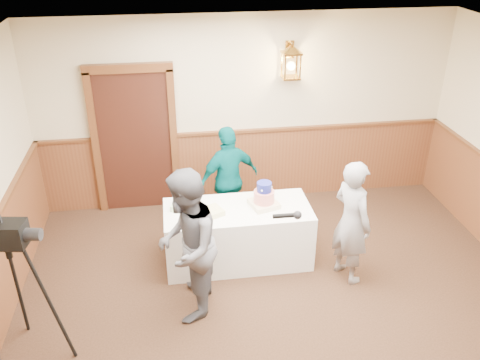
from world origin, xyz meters
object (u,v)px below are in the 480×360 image
Objects in this scene: tiered_cake at (264,197)px; sheet_cake_green at (186,206)px; interviewer at (187,246)px; tv_camera_rig at (21,301)px; display_table at (238,234)px; baker at (351,222)px; assistant_p at (229,179)px; sheet_cake_yellow at (209,213)px.

tiered_cake reaches higher than sheet_cake_green.
interviewer reaches higher than tv_camera_rig.
baker reaches higher than display_table.
tiered_cake is at bearing 142.58° from interviewer.
sheet_cake_green is at bearing 171.22° from display_table.
tiered_cake is 0.84m from assistant_p.
display_table is 4.60× the size of tiered_cake.
display_table is at bearing 153.49° from interviewer.
sheet_cake_yellow reaches higher than display_table.
assistant_p reaches higher than sheet_cake_yellow.
display_table is at bearing 39.46° from tv_camera_rig.
tv_camera_rig is at bearing 20.80° from assistant_p.
sheet_cake_green reaches higher than display_table.
sheet_cake_yellow is 0.18× the size of interviewer.
baker is 3.60m from tv_camera_rig.
tiered_cake is 0.96m from sheet_cake_green.
display_table is at bearing -177.17° from tiered_cake.
sheet_cake_yellow is 1.68m from baker.
display_table is at bearing 68.63° from assistant_p.
tv_camera_rig reaches higher than assistant_p.
tv_camera_rig reaches higher than display_table.
assistant_p is at bearing 47.58° from sheet_cake_green.
display_table is 5.76× the size of sheet_cake_green.
tiered_cake is at bearing 92.01° from assistant_p.
sheet_cake_yellow is 0.93m from assistant_p.
interviewer reaches higher than tiered_cake.
display_table is at bearing 14.61° from sheet_cake_yellow.
assistant_p reaches higher than sheet_cake_green.
sheet_cake_green is 0.20× the size of tv_camera_rig.
sheet_cake_green is 2.15m from tv_camera_rig.
tv_camera_rig is (-2.24, -2.08, -0.05)m from assistant_p.
sheet_cake_yellow is 0.21× the size of assistant_p.
tv_camera_rig is (-2.25, -1.30, 0.33)m from display_table.
display_table is 0.55m from sheet_cake_yellow.
tiered_cake is at bearing 9.04° from sheet_cake_yellow.
interviewer is (-0.99, -0.89, -0.01)m from tiered_cake.
interviewer is 1.96m from baker.
tiered_cake is 1.26× the size of sheet_cake_yellow.
baker is (0.93, -0.54, -0.10)m from tiered_cake.
display_table is 1.04× the size of interviewer.
interviewer reaches higher than sheet_cake_green.
tv_camera_rig reaches higher than sheet_cake_yellow.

